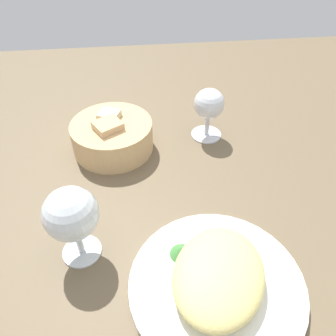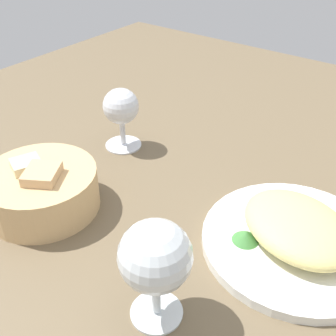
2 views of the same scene
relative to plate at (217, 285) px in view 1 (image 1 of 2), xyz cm
name	(u,v)px [view 1 (image 1 of 2)]	position (x,y,z in cm)	size (l,w,h in cm)	color
ground_plane	(201,201)	(17.50, -1.06, -1.70)	(140.00, 140.00, 2.00)	brown
plate	(217,285)	(0.00, 0.00, 0.00)	(25.02, 25.02, 1.40)	white
omelette	(219,275)	(0.00, 0.00, 2.81)	(16.06, 12.46, 4.23)	#E4D27C
lettuce_garnish	(182,251)	(5.24, 4.30, 1.50)	(3.63, 3.63, 1.59)	#41833C
bread_basket	(112,136)	(33.60, 14.80, 2.65)	(16.65, 16.65, 7.78)	tan
wine_glass_near	(209,107)	(36.04, -5.71, 6.63)	(6.68, 6.68, 11.33)	silver
wine_glass_far	(71,216)	(8.29, 19.59, 8.10)	(7.92, 7.92, 13.19)	silver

